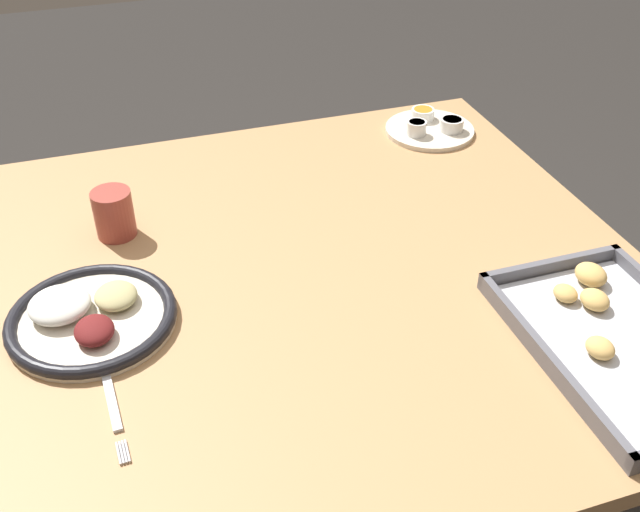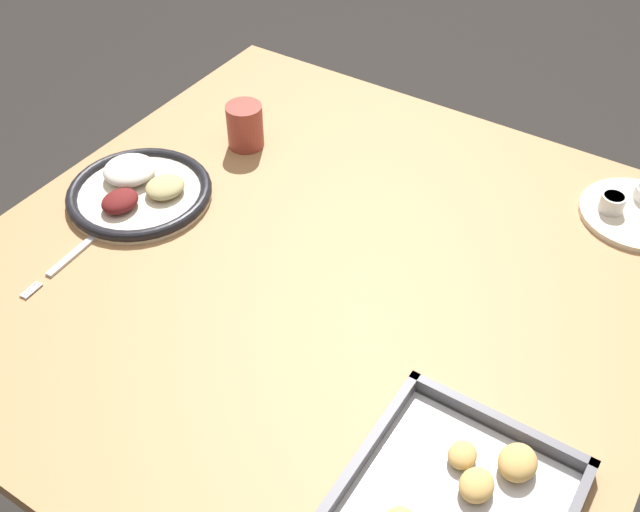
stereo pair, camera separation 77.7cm
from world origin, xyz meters
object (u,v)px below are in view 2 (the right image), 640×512
Objects in this scene: saucer_plate at (639,211)px; drinking_cup at (245,126)px; dinner_plate at (139,191)px; fork at (80,249)px.

saucer_plate is 0.70m from drinking_cup.
saucer_plate is (-0.41, 0.73, -0.00)m from dinner_plate.
saucer_plate is at bearing 105.29° from drinking_cup.
dinner_plate is 1.32× the size of saucer_plate.
drinking_cup is (-0.22, 0.06, 0.03)m from dinner_plate.
saucer_plate is at bearing 119.02° from dinner_plate.
dinner_plate is at bearing -178.44° from fork.
drinking_cup reaches higher than dinner_plate.
dinner_plate is 0.15m from fork.
dinner_plate is at bearing -15.32° from drinking_cup.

